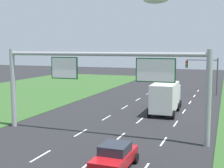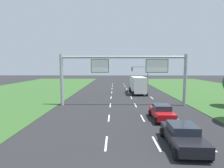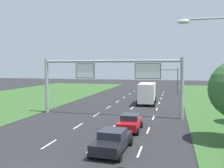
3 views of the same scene
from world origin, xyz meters
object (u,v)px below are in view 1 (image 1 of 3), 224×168
sign_gantry (102,76)px  traffic_light_mast (204,69)px  car_near_red (115,157)px  box_truck (166,96)px

sign_gantry → traffic_light_mast: 26.49m
car_near_red → traffic_light_mast: size_ratio=0.70×
car_near_red → box_truck: 17.17m
car_near_red → box_truck: box_truck is taller
box_truck → sign_gantry: sign_gantry is taller
traffic_light_mast → box_truck: bearing=-101.0°
box_truck → sign_gantry: 11.61m
car_near_red → traffic_light_mast: traffic_light_mast is taller
box_truck → traffic_light_mast: 15.45m
car_near_red → sign_gantry: (-3.35, 6.41, 4.09)m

